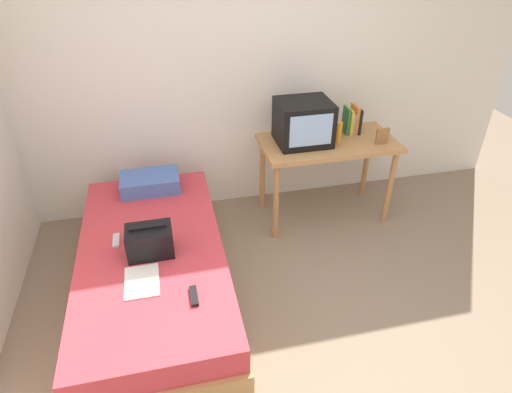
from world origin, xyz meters
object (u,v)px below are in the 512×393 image
object	(u,v)px
desk	(327,151)
remote_dark	(194,296)
water_bottle	(338,133)
handbag	(150,241)
picture_frame	(382,136)
magazine	(142,281)
book_row	(352,120)
tv	(303,122)
bed	(155,274)
remote_silver	(116,241)
pillow	(150,182)

from	to	relation	value
desk	remote_dark	xyz separation A→B (m)	(-1.31, -1.27, -0.18)
water_bottle	handbag	size ratio (longest dim) A/B	0.62
picture_frame	remote_dark	bearing A→B (deg)	-146.94
magazine	remote_dark	bearing A→B (deg)	-33.83
book_row	tv	bearing A→B (deg)	-168.49
bed	book_row	distance (m)	2.10
magazine	remote_silver	size ratio (longest dim) A/B	2.01
bed	pillow	world-z (taller)	pillow
tv	pillow	world-z (taller)	tv
book_row	remote_dark	size ratio (longest dim) A/B	1.60
remote_silver	magazine	bearing A→B (deg)	-69.03
bed	remote_dark	xyz separation A→B (m)	(0.24, -0.52, 0.25)
pillow	handbag	distance (m)	0.83
picture_frame	water_bottle	bearing A→B (deg)	163.64
remote_dark	water_bottle	bearing A→B (deg)	41.88
tv	book_row	xyz separation A→B (m)	(0.48, 0.10, -0.07)
book_row	pillow	xyz separation A→B (m)	(-1.77, -0.10, -0.34)
book_row	picture_frame	world-z (taller)	book_row
remote_silver	book_row	bearing A→B (deg)	20.37
remote_dark	remote_silver	distance (m)	0.79
tv	remote_silver	xyz separation A→B (m)	(-1.55, -0.66, -0.46)
picture_frame	remote_silver	distance (m)	2.26
magazine	pillow	bearing A→B (deg)	85.53
tv	water_bottle	distance (m)	0.31
bed	picture_frame	size ratio (longest dim) A/B	14.35
bed	magazine	world-z (taller)	magazine
book_row	bed	bearing A→B (deg)	-154.19
magazine	remote_dark	size ratio (longest dim) A/B	1.86
handbag	book_row	bearing A→B (deg)	27.34
handbag	bed	bearing A→B (deg)	97.63
bed	pillow	size ratio (longest dim) A/B	4.27
pillow	book_row	bearing A→B (deg)	3.27
pillow	remote_dark	bearing A→B (deg)	-80.54
desk	book_row	xyz separation A→B (m)	(0.25, 0.12, 0.21)
picture_frame	book_row	bearing A→B (deg)	119.85
pillow	magazine	size ratio (longest dim) A/B	1.61
book_row	desk	bearing A→B (deg)	-154.13
desk	tv	bearing A→B (deg)	173.88
magazine	water_bottle	bearing A→B (deg)	31.52
tv	book_row	bearing A→B (deg)	11.51
book_row	handbag	xyz separation A→B (m)	(-1.79, -0.93, -0.30)
desk	water_bottle	xyz separation A→B (m)	(0.06, -0.05, 0.19)
handbag	magazine	distance (m)	0.29
picture_frame	magazine	bearing A→B (deg)	-155.58
bed	pillow	distance (m)	0.83
desk	handbag	world-z (taller)	desk
pillow	remote_dark	xyz separation A→B (m)	(0.22, -1.29, -0.05)
pillow	handbag	size ratio (longest dim) A/B	1.56
desk	tv	xyz separation A→B (m)	(-0.23, 0.02, 0.28)
picture_frame	remote_silver	xyz separation A→B (m)	(-2.19, -0.48, -0.34)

